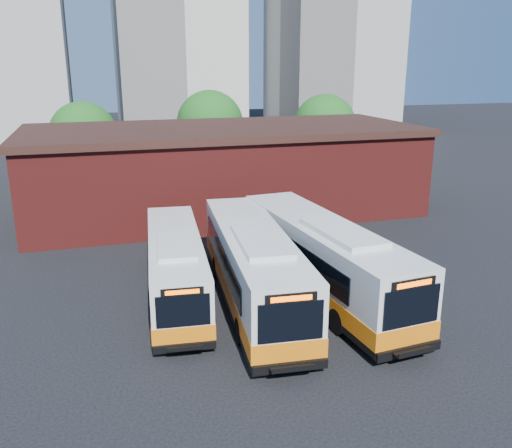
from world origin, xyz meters
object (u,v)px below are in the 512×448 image
object	(u,v)px
bus_west	(176,269)
bus_midwest	(254,269)
bus_mideast	(323,262)
transit_worker	(419,324)

from	to	relation	value
bus_west	bus_midwest	bearing A→B (deg)	-20.97
bus_west	bus_midwest	distance (m)	3.79
bus_midwest	bus_mideast	size ratio (longest dim) A/B	0.98
bus_midwest	transit_worker	world-z (taller)	bus_midwest
bus_west	bus_midwest	size ratio (longest dim) A/B	0.87
bus_midwest	bus_mideast	bearing A→B (deg)	3.55
bus_midwest	transit_worker	size ratio (longest dim) A/B	8.06
bus_mideast	transit_worker	bearing A→B (deg)	-77.39
bus_midwest	transit_worker	distance (m)	7.74
bus_west	bus_mideast	xyz separation A→B (m)	(6.85, -1.78, 0.27)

